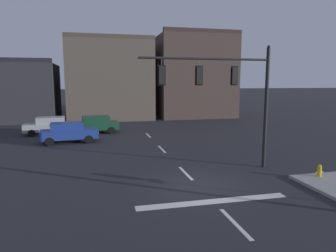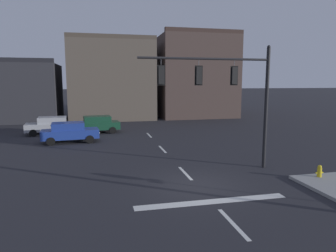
{
  "view_description": "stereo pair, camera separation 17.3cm",
  "coord_description": "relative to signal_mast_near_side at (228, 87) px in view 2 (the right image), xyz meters",
  "views": [
    {
      "loc": [
        -4.53,
        -13.12,
        4.83
      ],
      "look_at": [
        -0.44,
        4.24,
        2.25
      ],
      "focal_mm": 32.64,
      "sensor_mm": 36.0,
      "label": 1
    },
    {
      "loc": [
        -4.36,
        -13.16,
        4.83
      ],
      "look_at": [
        -0.44,
        4.24,
        2.25
      ],
      "focal_mm": 32.64,
      "sensor_mm": 36.0,
      "label": 2
    }
  ],
  "objects": [
    {
      "name": "ground_plane",
      "position": [
        -2.35,
        -2.14,
        -4.59
      ],
      "size": [
        400.0,
        400.0,
        0.0
      ],
      "primitive_type": "plane",
      "color": "#232328"
    },
    {
      "name": "car_lot_nearside",
      "position": [
        -7.06,
        14.23,
        -3.73
      ],
      "size": [
        4.6,
        2.31,
        1.61
      ],
      "color": "#143D28",
      "rests_on": "ground"
    },
    {
      "name": "car_lot_farside",
      "position": [
        -9.1,
        9.98,
        -3.73
      ],
      "size": [
        4.58,
        2.25,
        1.61
      ],
      "color": "navy",
      "rests_on": "ground"
    },
    {
      "name": "fire_hydrant",
      "position": [
        3.86,
        -2.64,
        -4.26
      ],
      "size": [
        0.4,
        0.3,
        0.75
      ],
      "color": "gold",
      "rests_on": "ground"
    },
    {
      "name": "lane_centreline",
      "position": [
        -2.35,
        -0.14,
        -4.58
      ],
      "size": [
        0.16,
        26.4,
        0.01
      ],
      "color": "silver",
      "rests_on": "ground"
    },
    {
      "name": "car_lot_middle",
      "position": [
        -11.13,
        14.42,
        -3.73
      ],
      "size": [
        4.57,
        2.22,
        1.61
      ],
      "color": "#9EA0A5",
      "rests_on": "ground"
    },
    {
      "name": "signal_mast_near_side",
      "position": [
        0.0,
        0.0,
        0.0
      ],
      "size": [
        7.24,
        0.37,
        6.8
      ],
      "color": "black",
      "rests_on": "ground"
    },
    {
      "name": "stop_bar_paint",
      "position": [
        -2.35,
        -4.14,
        -4.58
      ],
      "size": [
        6.4,
        0.5,
        0.01
      ],
      "primitive_type": "cube",
      "color": "silver",
      "rests_on": "ground"
    },
    {
      "name": "building_row",
      "position": [
        -1.32,
        27.46,
        0.37
      ],
      "size": [
        33.13,
        13.62,
        11.43
      ],
      "color": "#2D2D33",
      "rests_on": "ground"
    }
  ]
}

